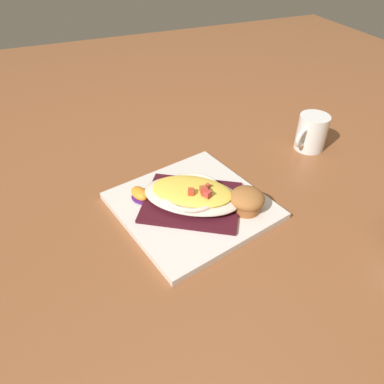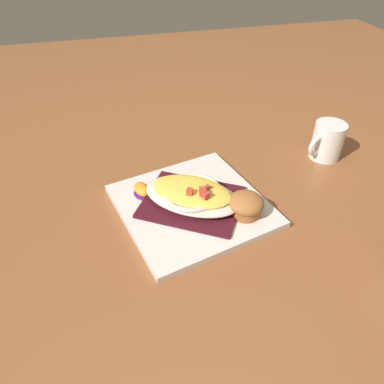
{
  "view_description": "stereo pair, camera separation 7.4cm",
  "coord_description": "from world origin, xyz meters",
  "px_view_note": "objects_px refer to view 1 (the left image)",
  "views": [
    {
      "loc": [
        0.53,
        -0.22,
        0.51
      ],
      "look_at": [
        0.0,
        0.0,
        0.04
      ],
      "focal_mm": 33.45,
      "sensor_mm": 36.0,
      "label": 1
    },
    {
      "loc": [
        0.55,
        -0.15,
        0.51
      ],
      "look_at": [
        0.0,
        0.0,
        0.04
      ],
      "focal_mm": 33.45,
      "sensor_mm": 36.0,
      "label": 2
    }
  ],
  "objects_px": {
    "orange_garnish": "(140,195)",
    "square_plate": "(192,206)",
    "muffin": "(247,200)",
    "coffee_mug": "(311,134)",
    "gratin_dish": "(192,194)"
  },
  "relations": [
    {
      "from": "gratin_dish",
      "to": "coffee_mug",
      "type": "bearing_deg",
      "value": 105.75
    },
    {
      "from": "square_plate",
      "to": "gratin_dish",
      "type": "xyz_separation_m",
      "value": [
        0.0,
        0.0,
        0.03
      ]
    },
    {
      "from": "orange_garnish",
      "to": "muffin",
      "type": "bearing_deg",
      "value": 58.71
    },
    {
      "from": "muffin",
      "to": "coffee_mug",
      "type": "distance_m",
      "value": 0.33
    },
    {
      "from": "square_plate",
      "to": "orange_garnish",
      "type": "height_order",
      "value": "orange_garnish"
    },
    {
      "from": "gratin_dish",
      "to": "muffin",
      "type": "bearing_deg",
      "value": 58.42
    },
    {
      "from": "muffin",
      "to": "coffee_mug",
      "type": "bearing_deg",
      "value": 120.51
    },
    {
      "from": "muffin",
      "to": "coffee_mug",
      "type": "height_order",
      "value": "coffee_mug"
    },
    {
      "from": "orange_garnish",
      "to": "square_plate",
      "type": "bearing_deg",
      "value": 59.06
    },
    {
      "from": "muffin",
      "to": "orange_garnish",
      "type": "relative_size",
      "value": 1.1
    },
    {
      "from": "gratin_dish",
      "to": "muffin",
      "type": "relative_size",
      "value": 3.29
    },
    {
      "from": "square_plate",
      "to": "muffin",
      "type": "relative_size",
      "value": 4.03
    },
    {
      "from": "orange_garnish",
      "to": "coffee_mug",
      "type": "height_order",
      "value": "coffee_mug"
    },
    {
      "from": "orange_garnish",
      "to": "coffee_mug",
      "type": "bearing_deg",
      "value": 95.85
    },
    {
      "from": "orange_garnish",
      "to": "coffee_mug",
      "type": "distance_m",
      "value": 0.48
    }
  ]
}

